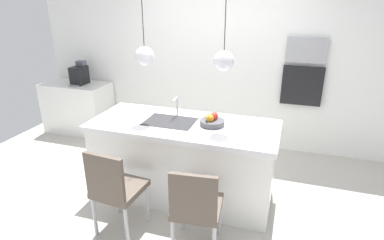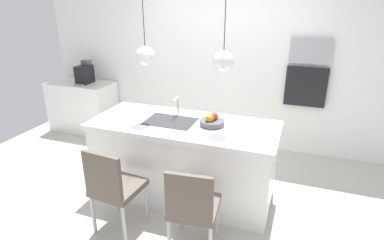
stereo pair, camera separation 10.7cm
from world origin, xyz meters
name	(u,v)px [view 1 (the left image)]	position (x,y,z in m)	size (l,w,h in m)	color
floor	(184,193)	(0.00, 0.00, 0.00)	(6.60, 6.60, 0.00)	#BCB7AD
back_wall	(219,62)	(0.00, 1.65, 1.30)	(6.00, 0.10, 2.60)	white
kitchen_island	(184,159)	(0.00, 0.00, 0.46)	(2.09, 0.88, 0.91)	white
sink_basin	(170,122)	(-0.16, 0.00, 0.91)	(0.56, 0.40, 0.02)	#2D2D30
faucet	(176,104)	(-0.16, 0.21, 1.06)	(0.02, 0.17, 0.22)	silver
fruit_bowl	(212,121)	(0.31, 0.04, 0.97)	(0.27, 0.27, 0.15)	#4C4C51
side_counter	(78,107)	(-2.40, 1.28, 0.43)	(1.10, 0.60, 0.85)	white
coffee_machine	(79,75)	(-2.29, 1.28, 1.02)	(0.20, 0.35, 0.38)	black
microwave	(306,50)	(1.24, 1.58, 1.54)	(0.54, 0.08, 0.34)	#9E9EA3
oven	(302,86)	(1.24, 1.58, 1.04)	(0.56, 0.08, 0.56)	black
chair_near	(115,187)	(-0.40, -0.84, 0.52)	(0.46, 0.49, 0.93)	brown
chair_middle	(196,206)	(0.41, -0.84, 0.50)	(0.48, 0.49, 0.89)	brown
pendant_light_left	(145,56)	(-0.43, 0.00, 1.64)	(0.20, 0.20, 0.80)	silver
pendant_light_right	(224,61)	(0.43, 0.00, 1.64)	(0.20, 0.20, 0.80)	silver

